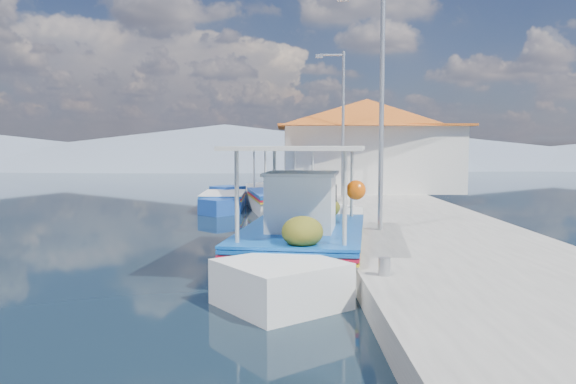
{
  "coord_description": "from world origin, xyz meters",
  "views": [
    {
      "loc": [
        2.12,
        -12.04,
        2.66
      ],
      "look_at": [
        2.26,
        4.05,
        1.3
      ],
      "focal_mm": 34.55,
      "sensor_mm": 36.0,
      "label": 1
    }
  ],
  "objects": [
    {
      "name": "lamp_post_far",
      "position": [
        4.51,
        11.0,
        3.85
      ],
      "size": [
        1.21,
        0.14,
        6.0
      ],
      "color": "#A5A8AD",
      "rests_on": "quay"
    },
    {
      "name": "mountain_ridge",
      "position": [
        6.54,
        56.0,
        2.04
      ],
      "size": [
        171.4,
        96.0,
        5.5
      ],
      "color": "slate",
      "rests_on": "ground"
    },
    {
      "name": "quay",
      "position": [
        5.9,
        6.0,
        0.25
      ],
      "size": [
        5.0,
        44.0,
        0.5
      ],
      "primitive_type": "cube",
      "color": "#A7A49C",
      "rests_on": "ground"
    },
    {
      "name": "lamp_post_near",
      "position": [
        4.51,
        2.0,
        3.85
      ],
      "size": [
        1.21,
        0.14,
        6.0
      ],
      "color": "#A5A8AD",
      "rests_on": "quay"
    },
    {
      "name": "harbor_building",
      "position": [
        6.2,
        15.0,
        2.78
      ],
      "size": [
        10.49,
        10.49,
        4.4
      ],
      "color": "silver",
      "rests_on": "quay"
    },
    {
      "name": "ground",
      "position": [
        0.0,
        0.0,
        0.0
      ],
      "size": [
        160.0,
        160.0,
        0.0
      ],
      "primitive_type": "plane",
      "color": "black",
      "rests_on": "ground"
    },
    {
      "name": "bollards",
      "position": [
        3.8,
        5.25,
        0.65
      ],
      "size": [
        0.2,
        17.2,
        0.3
      ],
      "color": "#A5A8AD",
      "rests_on": "quay"
    },
    {
      "name": "main_caique",
      "position": [
        2.55,
        0.14,
        0.56
      ],
      "size": [
        3.45,
        8.8,
        2.93
      ],
      "rotation": [
        0.0,
        0.0,
        0.15
      ],
      "color": "white",
      "rests_on": "ground"
    },
    {
      "name": "caique_blue_hull",
      "position": [
        -0.39,
        11.18,
        0.28
      ],
      "size": [
        1.77,
        5.78,
        1.03
      ],
      "rotation": [
        0.0,
        0.0,
        -0.02
      ],
      "color": "#1C4CAD",
      "rests_on": "ground"
    },
    {
      "name": "caique_green_canopy",
      "position": [
        2.06,
        10.11,
        0.43
      ],
      "size": [
        3.12,
        7.55,
        2.87
      ],
      "rotation": [
        0.0,
        0.0,
        -0.17
      ],
      "color": "white",
      "rests_on": "ground"
    }
  ]
}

